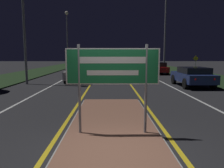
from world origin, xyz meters
name	(u,v)px	position (x,y,z in m)	size (l,w,h in m)	color
ground_plane	(114,157)	(0.00, 0.00, 0.00)	(160.00, 160.00, 0.00)	#232326
median_island	(113,135)	(0.00, 1.23, 0.04)	(2.59, 9.04, 0.10)	#999993
verge_left	(25,75)	(-9.50, 20.00, 0.04)	(5.00, 100.00, 0.08)	#1E3319
verge_right	(194,74)	(9.50, 20.00, 0.04)	(5.00, 100.00, 0.08)	#1E3319
centre_line_yellow_left	(99,72)	(-1.49, 25.00, 0.00)	(0.12, 70.00, 0.01)	gold
centre_line_yellow_right	(121,72)	(1.49, 25.00, 0.00)	(0.12, 70.00, 0.01)	gold
lane_line_white_left	(79,72)	(-4.20, 25.00, 0.00)	(0.12, 70.00, 0.01)	silver
lane_line_white_right	(141,72)	(4.20, 25.00, 0.00)	(0.12, 70.00, 0.01)	silver
edge_line_white_left	(57,72)	(-7.20, 25.00, 0.00)	(0.10, 70.00, 0.01)	silver
edge_line_white_right	(163,71)	(7.20, 25.00, 0.00)	(0.10, 70.00, 0.01)	silver
highway_sign	(113,70)	(0.00, 1.23, 1.76)	(2.40, 0.07, 2.32)	gray
streetlight_left_far	(67,31)	(-6.70, 30.59, 5.99)	(0.56, 0.56, 8.97)	gray
streetlight_right_near	(165,22)	(6.41, 21.52, 6.05)	(0.45, 0.45, 10.23)	gray
car_receding_0	(192,76)	(5.70, 10.65, 0.73)	(2.02, 4.17, 1.34)	navy
car_receding_1	(157,68)	(5.52, 21.36, 0.72)	(2.01, 4.73, 1.36)	maroon
car_receding_2	(128,65)	(2.83, 30.25, 0.71)	(1.94, 4.64, 1.32)	maroon
car_approaching_0	(79,72)	(-2.65, 13.78, 0.74)	(1.84, 4.60, 1.43)	silver
warning_sign	(196,63)	(9.33, 19.41, 1.32)	(0.60, 0.06, 2.05)	gray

